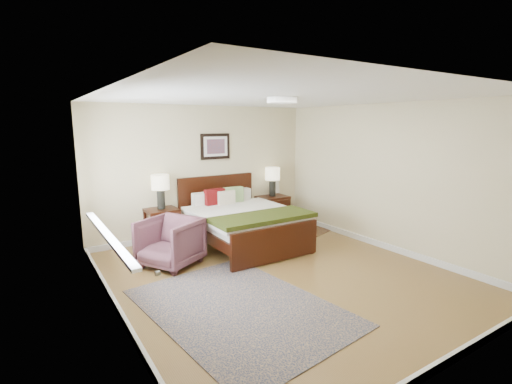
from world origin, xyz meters
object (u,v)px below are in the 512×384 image
at_px(nightstand_left, 162,216).
at_px(lamp_right, 273,177).
at_px(armchair, 170,242).
at_px(lamp_left, 160,186).
at_px(rug_persian, 239,307).
at_px(nightstand_right, 273,207).
at_px(bed, 242,217).

distance_m(nightstand_left, lamp_right, 2.48).
xyz_separation_m(lamp_right, armchair, (-2.66, -1.07, -0.68)).
distance_m(nightstand_left, armchair, 1.09).
height_order(nightstand_left, lamp_left, lamp_left).
bearing_deg(lamp_left, rug_persian, -90.61).
xyz_separation_m(nightstand_left, nightstand_right, (2.43, 0.01, -0.14)).
relative_size(lamp_left, lamp_right, 1.00).
distance_m(nightstand_left, lamp_left, 0.55).
height_order(nightstand_right, armchair, armchair).
bearing_deg(bed, nightstand_right, 32.64).
bearing_deg(rug_persian, lamp_left, 82.72).
relative_size(nightstand_right, lamp_right, 1.05).
bearing_deg(nightstand_right, nightstand_left, -179.83).
xyz_separation_m(bed, armchair, (-1.43, -0.27, -0.15)).
bearing_deg(rug_persian, bed, 51.91).
height_order(nightstand_right, lamp_left, lamp_left).
distance_m(lamp_right, armchair, 2.95).
relative_size(lamp_left, armchair, 0.75).
relative_size(bed, rug_persian, 0.81).
bearing_deg(bed, rug_persian, -121.42).
distance_m(bed, armchair, 1.46).
distance_m(nightstand_left, rug_persian, 2.83).
bearing_deg(lamp_right, bed, -146.87).
xyz_separation_m(nightstand_left, lamp_right, (2.43, 0.02, 0.52)).
xyz_separation_m(lamp_left, armchair, (-0.24, -1.07, -0.71)).
xyz_separation_m(nightstand_right, lamp_left, (-2.43, 0.01, 0.69)).
bearing_deg(nightstand_left, armchair, -102.74).
bearing_deg(nightstand_right, lamp_right, 90.00).
height_order(bed, lamp_right, lamp_right).
bearing_deg(lamp_left, nightstand_left, -90.00).
height_order(bed, nightstand_right, bed).
bearing_deg(lamp_left, bed, -33.95).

